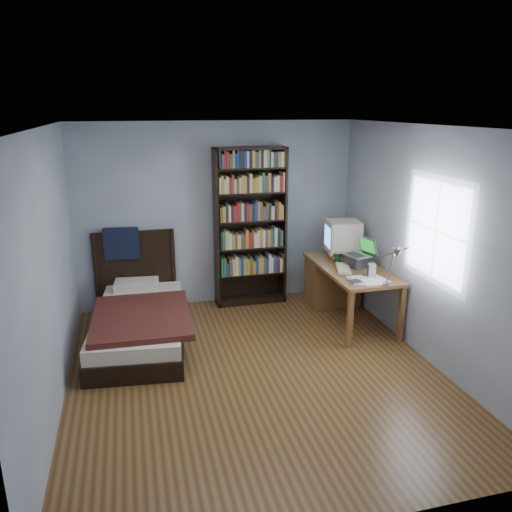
% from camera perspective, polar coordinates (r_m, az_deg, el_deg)
% --- Properties ---
extents(room, '(4.20, 4.24, 2.50)m').
position_cam_1_polar(room, '(4.88, 0.26, -0.24)').
color(room, '#523118').
rests_on(room, ground).
extents(desk, '(0.75, 1.53, 0.73)m').
position_cam_1_polar(desk, '(6.88, 9.23, -2.68)').
color(desk, brown).
rests_on(desk, floor).
extents(crt_monitor, '(0.49, 0.46, 0.50)m').
position_cam_1_polar(crt_monitor, '(6.76, 9.80, 2.23)').
color(crt_monitor, beige).
rests_on(crt_monitor, desk).
extents(laptop, '(0.37, 0.35, 0.37)m').
position_cam_1_polar(laptop, '(6.42, 11.59, -0.27)').
color(laptop, '#2D2D30').
rests_on(laptop, desk).
extents(desk_lamp, '(0.22, 0.48, 0.57)m').
position_cam_1_polar(desk_lamp, '(5.37, 15.68, -0.04)').
color(desk_lamp, '#99999E').
rests_on(desk_lamp, desk).
extents(keyboard, '(0.28, 0.44, 0.04)m').
position_cam_1_polar(keyboard, '(6.30, 9.94, -1.40)').
color(keyboard, '#B8AE9A').
rests_on(keyboard, desk).
extents(speaker, '(0.10, 0.10, 0.16)m').
position_cam_1_polar(speaker, '(6.07, 13.07, -1.62)').
color(speaker, gray).
rests_on(speaker, desk).
extents(soda_can, '(0.07, 0.07, 0.13)m').
position_cam_1_polar(soda_can, '(6.53, 9.33, -0.23)').
color(soda_can, '#073809').
rests_on(soda_can, desk).
extents(mouse, '(0.06, 0.10, 0.03)m').
position_cam_1_polar(mouse, '(6.67, 9.32, -0.31)').
color(mouse, silver).
rests_on(mouse, desk).
extents(phone_silver, '(0.09, 0.10, 0.02)m').
position_cam_1_polar(phone_silver, '(6.07, 9.77, -2.14)').
color(phone_silver, silver).
rests_on(phone_silver, desk).
extents(phone_grey, '(0.08, 0.10, 0.02)m').
position_cam_1_polar(phone_grey, '(5.94, 10.61, -2.58)').
color(phone_grey, gray).
rests_on(phone_grey, desk).
extents(external_drive, '(0.15, 0.15, 0.03)m').
position_cam_1_polar(external_drive, '(5.83, 11.30, -2.96)').
color(external_drive, gray).
rests_on(external_drive, desk).
extents(bookshelf, '(0.98, 0.30, 2.17)m').
position_cam_1_polar(bookshelf, '(6.83, -0.66, 3.31)').
color(bookshelf, black).
rests_on(bookshelf, floor).
extents(bed, '(1.22, 2.14, 1.16)m').
position_cam_1_polar(bed, '(6.15, -13.22, -6.92)').
color(bed, black).
rests_on(bed, floor).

